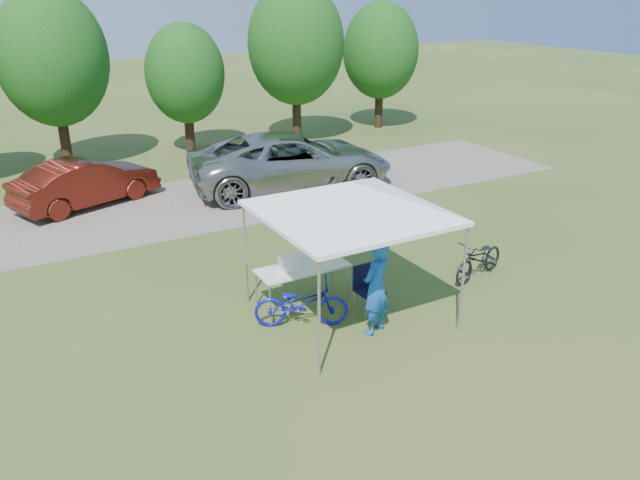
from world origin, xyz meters
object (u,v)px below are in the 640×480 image
object	(u,v)px
bike_dark	(480,259)
folding_chair	(367,284)
sedan	(86,182)
cooler	(291,262)
folding_table	(303,269)
bike_blue	(301,303)
cyclist	(376,287)
minivan	(291,161)

from	to	relation	value
bike_dark	folding_chair	bearing A→B (deg)	-104.87
sedan	cooler	bearing A→B (deg)	175.20
folding_table	folding_chair	distance (m)	1.33
cooler	bike_dark	distance (m)	4.31
folding_chair	sedan	distance (m)	10.05
folding_chair	bike_blue	xyz separation A→B (m)	(-1.41, 0.09, -0.10)
bike_blue	bike_dark	size ratio (longest dim) A/B	1.04
cooler	bike_dark	xyz separation A→B (m)	(4.18, -0.91, -0.49)
folding_table	cyclist	xyz separation A→B (m)	(0.61, -1.73, 0.19)
cooler	sedan	distance (m)	8.79
folding_table	minivan	distance (m)	7.70
bike_dark	cooler	bearing A→B (deg)	-117.66
folding_chair	bike_blue	world-z (taller)	folding_chair
cyclist	minivan	size ratio (longest dim) A/B	0.29
folding_chair	minivan	world-z (taller)	minivan
cooler	bike_blue	bearing A→B (deg)	-104.05
folding_chair	bike_dark	bearing A→B (deg)	-0.83
cooler	cyclist	distance (m)	1.93
cyclist	bike_dark	distance (m)	3.44
cooler	folding_chair	bearing A→B (deg)	-38.06
folding_table	bike_blue	size ratio (longest dim) A/B	1.06
bike_blue	sedan	size ratio (longest dim) A/B	0.42
folding_table	cooler	size ratio (longest dim) A/B	4.09
cooler	minivan	distance (m)	7.82
cooler	cyclist	bearing A→B (deg)	-63.17
cyclist	folding_table	bearing A→B (deg)	-94.42
sedan	folding_chair	bearing A→B (deg)	-179.72
bike_blue	bike_dark	distance (m)	4.40
folding_chair	cyclist	size ratio (longest dim) A/B	0.52
bike_dark	sedan	world-z (taller)	sedan
cooler	minivan	world-z (taller)	minivan
cooler	sedan	bearing A→B (deg)	105.99
folding_chair	cyclist	xyz separation A→B (m)	(-0.32, -0.79, 0.35)
minivan	sedan	xyz separation A→B (m)	(-5.96, 1.48, -0.20)
bike_blue	cooler	bearing A→B (deg)	11.40
bike_dark	sedan	xyz separation A→B (m)	(-6.60, 9.35, 0.26)
bike_dark	minivan	distance (m)	7.91
sedan	folding_table	bearing A→B (deg)	176.85
bike_blue	bike_dark	xyz separation A→B (m)	(4.40, -0.06, -0.02)
cyclist	sedan	xyz separation A→B (m)	(-3.29, 10.17, -0.21)
minivan	sedan	size ratio (longest dim) A/B	1.52
bike_dark	sedan	size ratio (longest dim) A/B	0.41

